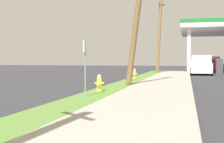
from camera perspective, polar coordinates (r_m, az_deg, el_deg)
The scene contains 9 objects.
fire_hydrant_second at distance 13.95m, azimuth -2.36°, elevation -2.24°, with size 0.42×0.38×0.74m.
fire_hydrant_third at distance 23.48m, azimuth 4.17°, elevation -0.46°, with size 0.42×0.37×0.74m.
utility_pole_midground at distance 18.31m, azimuth 4.83°, elevation 11.83°, with size 1.66×1.82×8.78m.
utility_pole_background at distance 35.46m, azimuth 8.66°, elevation 6.71°, with size 0.86×1.62×8.28m.
street_sign_post at distance 11.94m, azimuth -4.95°, elevation 2.73°, with size 0.05×0.36×2.12m.
car_navy_by_near_pump at distance 47.00m, azimuth 14.91°, elevation 1.12°, with size 2.20×4.61×1.57m.
car_red_by_far_pump at distance 40.12m, azimuth 18.27°, elevation 0.92°, with size 2.22×4.62×1.57m.
truck_silver_at_forecourt at distance 44.12m, azimuth 17.98°, elevation 1.27°, with size 2.15×5.41×1.97m.
truck_white_on_apron at distance 33.11m, azimuth 15.93°, elevation 1.04°, with size 2.14×5.41×1.97m.
Camera 1 is at (4.34, -0.04, 1.51)m, focal length 49.87 mm.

